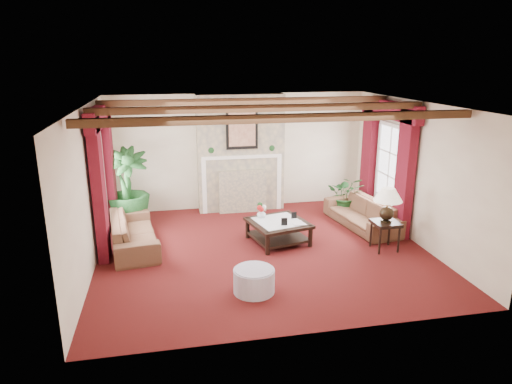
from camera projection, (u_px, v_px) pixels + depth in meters
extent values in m
plane|color=#3E0D0B|center=(263.00, 250.00, 8.55)|extent=(6.00, 6.00, 0.00)
plane|color=white|center=(264.00, 105.00, 7.79)|extent=(6.00, 6.00, 0.00)
cube|color=beige|center=(239.00, 152.00, 10.76)|extent=(6.00, 0.02, 2.70)
cube|color=beige|center=(88.00, 190.00, 7.61)|extent=(0.02, 5.50, 2.70)
cube|color=beige|center=(417.00, 173.00, 8.73)|extent=(0.02, 5.50, 2.70)
imported|color=#330E14|center=(133.00, 227.00, 8.61)|extent=(2.17, 1.10, 0.79)
imported|color=#330E14|center=(362.00, 209.00, 9.68)|extent=(2.15, 1.16, 0.77)
imported|color=black|center=(128.00, 204.00, 9.71)|extent=(1.27, 1.86, 0.94)
imported|color=black|center=(346.00, 199.00, 10.49)|extent=(1.48, 1.50, 0.71)
cylinder|color=#AAA4B9|center=(254.00, 281.00, 6.98)|extent=(0.64, 0.64, 0.37)
imported|color=silver|center=(261.00, 214.00, 9.01)|extent=(0.18, 0.19, 0.17)
imported|color=black|center=(293.00, 217.00, 8.65)|extent=(0.21, 0.04, 0.28)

